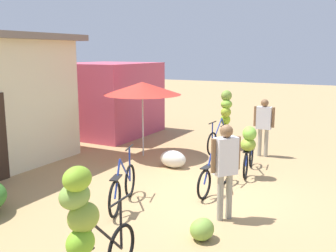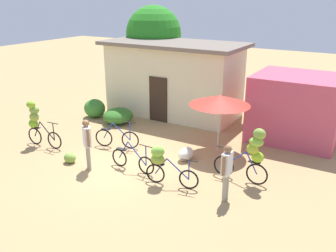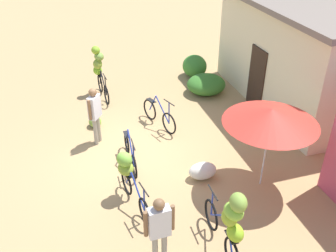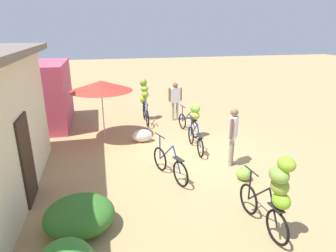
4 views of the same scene
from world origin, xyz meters
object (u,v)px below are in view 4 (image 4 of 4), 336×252
object	(u,v)px
bicycle_rightmost	(144,97)
person_bystander	(233,131)
bicycle_leftmost	(276,190)
produce_sack	(142,136)
shop_pink	(31,95)
bicycle_near_pile	(170,165)
bicycle_center_loaded	(195,140)
person_vendor	(175,98)
bicycle_by_shop	(193,116)
market_umbrella	(101,86)
banana_pile_on_ground	(244,174)

from	to	relation	value
bicycle_rightmost	person_bystander	bearing A→B (deg)	-159.72
bicycle_leftmost	produce_sack	world-z (taller)	bicycle_leftmost
shop_pink	bicycle_near_pile	size ratio (longest dim) A/B	1.98
bicycle_center_loaded	produce_sack	size ratio (longest dim) A/B	2.41
person_vendor	person_bystander	world-z (taller)	person_bystander
shop_pink	bicycle_by_shop	world-z (taller)	shop_pink
produce_sack	market_umbrella	bearing A→B (deg)	63.89
market_umbrella	banana_pile_on_ground	xyz separation A→B (m)	(-3.88, -3.46, -1.74)
bicycle_leftmost	person_bystander	world-z (taller)	bicycle_leftmost
bicycle_near_pile	produce_sack	distance (m)	2.73
banana_pile_on_ground	produce_sack	size ratio (longest dim) A/B	0.65
shop_pink	bicycle_center_loaded	xyz separation A→B (m)	(-3.79, -5.54, -0.92)
bicycle_near_pile	bicycle_by_shop	distance (m)	3.32
bicycle_leftmost	bicycle_near_pile	world-z (taller)	bicycle_leftmost
person_bystander	bicycle_near_pile	bearing A→B (deg)	100.09
bicycle_center_loaded	produce_sack	distance (m)	1.92
banana_pile_on_ground	produce_sack	bearing A→B (deg)	33.88
bicycle_by_shop	produce_sack	bearing A→B (deg)	96.35
bicycle_leftmost	bicycle_near_pile	xyz separation A→B (m)	(2.66, 1.34, -0.62)
bicycle_rightmost	bicycle_leftmost	bearing A→B (deg)	-171.19
bicycle_leftmost	produce_sack	xyz separation A→B (m)	(5.37, 1.68, -0.77)
bicycle_center_loaded	banana_pile_on_ground	size ratio (longest dim) A/B	3.74
bicycle_near_pile	person_bystander	world-z (taller)	person_bystander
bicycle_center_loaded	produce_sack	bearing A→B (deg)	54.91
shop_pink	produce_sack	size ratio (longest dim) A/B	4.57
person_bystander	banana_pile_on_ground	bearing A→B (deg)	176.72
bicycle_near_pile	person_bystander	xyz separation A→B (m)	(0.34, -1.91, 0.67)
person_bystander	bicycle_leftmost	bearing A→B (deg)	169.39
bicycle_rightmost	person_bystander	distance (m)	5.11
banana_pile_on_ground	bicycle_near_pile	bearing A→B (deg)	73.41
bicycle_rightmost	person_vendor	xyz separation A→B (m)	(-0.28, -1.26, -0.03)
bicycle_center_loaded	bicycle_by_shop	distance (m)	1.41
market_umbrella	bicycle_center_loaded	xyz separation A→B (m)	(-1.73, -2.84, -1.57)
market_umbrella	bicycle_near_pile	distance (m)	4.00
bicycle_leftmost	bicycle_center_loaded	xyz separation A→B (m)	(4.26, 0.10, -0.64)
bicycle_near_pile	produce_sack	world-z (taller)	bicycle_near_pile
bicycle_rightmost	person_vendor	distance (m)	1.29
bicycle_by_shop	person_vendor	bearing A→B (deg)	4.67
person_vendor	produce_sack	bearing A→B (deg)	141.19
bicycle_center_loaded	person_vendor	world-z (taller)	person_vendor
market_umbrella	banana_pile_on_ground	distance (m)	5.48
bicycle_by_shop	shop_pink	bearing A→B (deg)	67.08
person_bystander	bicycle_center_loaded	bearing A→B (deg)	27.87
bicycle_rightmost	banana_pile_on_ground	world-z (taller)	bicycle_rightmost
bicycle_leftmost	bicycle_near_pile	size ratio (longest dim) A/B	1.06
bicycle_center_loaded	bicycle_leftmost	bearing A→B (deg)	-178.60
bicycle_near_pile	banana_pile_on_ground	distance (m)	1.95
bicycle_rightmost	banana_pile_on_ground	bearing A→B (deg)	-163.17
shop_pink	bicycle_near_pile	bearing A→B (deg)	-141.41
bicycle_leftmost	person_vendor	distance (m)	7.51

